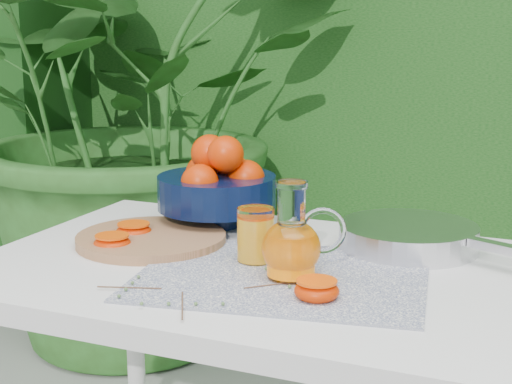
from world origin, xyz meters
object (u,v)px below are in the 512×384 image
at_px(white_table, 252,304).
at_px(saute_pan, 410,236).
at_px(fruit_bowl, 218,184).
at_px(juice_pitcher, 292,245).
at_px(cutting_board, 151,239).

xyz_separation_m(white_table, saute_pan, (0.25, 0.20, 0.11)).
bearing_deg(fruit_bowl, juice_pitcher, -45.08).
relative_size(white_table, saute_pan, 2.02).
bearing_deg(juice_pitcher, white_table, 148.74).
relative_size(white_table, juice_pitcher, 5.90).
distance_m(fruit_bowl, saute_pan, 0.43).
bearing_deg(juice_pitcher, saute_pan, 60.92).
bearing_deg(saute_pan, juice_pitcher, -119.08).
height_order(cutting_board, juice_pitcher, juice_pitcher).
distance_m(white_table, fruit_bowl, 0.33).
distance_m(fruit_bowl, juice_pitcher, 0.39).
bearing_deg(fruit_bowl, cutting_board, -109.42).
bearing_deg(cutting_board, fruit_bowl, 70.58).
bearing_deg(cutting_board, juice_pitcher, -16.24).
bearing_deg(juice_pitcher, cutting_board, 163.76).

